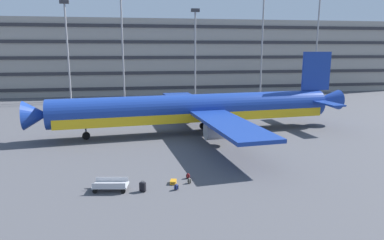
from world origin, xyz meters
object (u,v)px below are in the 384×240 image
(suitcase_purple, at_px, (143,187))
(backpack_navy, at_px, (188,176))
(backpack_large, at_px, (189,181))
(baggage_cart, at_px, (110,185))
(suitcase_teal, at_px, (173,182))
(backpack_small, at_px, (176,187))
(airliner, at_px, (199,109))

(suitcase_purple, height_order, backpack_navy, suitcase_purple)
(backpack_large, xyz_separation_m, baggage_cart, (-6.06, -0.45, 0.21))
(suitcase_teal, relative_size, backpack_small, 1.52)
(suitcase_purple, bearing_deg, backpack_navy, 29.66)
(backpack_small, relative_size, baggage_cart, 0.16)
(airliner, xyz_separation_m, suitcase_purple, (-7.55, -17.83, -2.63))
(airliner, height_order, suitcase_teal, airliner)
(suitcase_teal, distance_m, backpack_large, 1.27)
(backpack_small, height_order, backpack_navy, backpack_small)
(suitcase_teal, distance_m, baggage_cart, 4.85)
(baggage_cart, bearing_deg, backpack_small, -8.16)
(suitcase_purple, bearing_deg, airliner, 67.05)
(suitcase_purple, xyz_separation_m, suitcase_teal, (2.42, 1.22, -0.25))
(suitcase_teal, relative_size, backpack_large, 1.60)
(baggage_cart, bearing_deg, suitcase_purple, -14.55)
(backpack_navy, bearing_deg, airliner, 76.35)
(suitcase_teal, bearing_deg, suitcase_purple, -153.28)
(backpack_small, xyz_separation_m, backpack_navy, (1.23, 2.21, -0.01))
(airliner, height_order, backpack_small, airliner)
(backpack_small, bearing_deg, backpack_large, 44.17)
(backpack_small, height_order, baggage_cart, baggage_cart)
(suitcase_purple, height_order, suitcase_teal, suitcase_purple)
(backpack_large, bearing_deg, suitcase_purple, -163.90)
(airliner, height_order, suitcase_purple, airliner)
(backpack_large, bearing_deg, suitcase_teal, 172.93)
(airliner, xyz_separation_m, backpack_navy, (-3.81, -15.70, -2.80))
(suitcase_purple, distance_m, baggage_cart, 2.46)
(suitcase_purple, bearing_deg, baggage_cart, 165.45)
(airliner, relative_size, baggage_cart, 12.21)
(airliner, relative_size, suitcase_purple, 50.09)
(suitcase_purple, distance_m, suitcase_teal, 2.72)
(backpack_navy, bearing_deg, backpack_large, -92.88)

